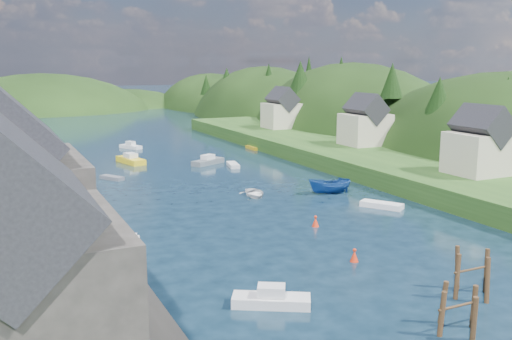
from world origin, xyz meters
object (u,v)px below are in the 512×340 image
piling_cluster_far (472,277)px  piling_cluster_near (458,314)px  channel_buoy_near (354,256)px  channel_buoy_far (315,222)px

piling_cluster_far → piling_cluster_near: bearing=-142.9°
piling_cluster_near → piling_cluster_far: bearing=37.1°
piling_cluster_near → channel_buoy_near: piling_cluster_near is taller
channel_buoy_far → piling_cluster_far: bearing=-86.7°
piling_cluster_far → channel_buoy_far: piling_cluster_far is taller
piling_cluster_near → piling_cluster_far: size_ratio=0.90×
piling_cluster_near → channel_buoy_near: 12.74m
piling_cluster_near → channel_buoy_far: piling_cluster_near is taller
channel_buoy_near → channel_buoy_far: same height
channel_buoy_near → channel_buoy_far: (2.29, 9.81, 0.00)m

